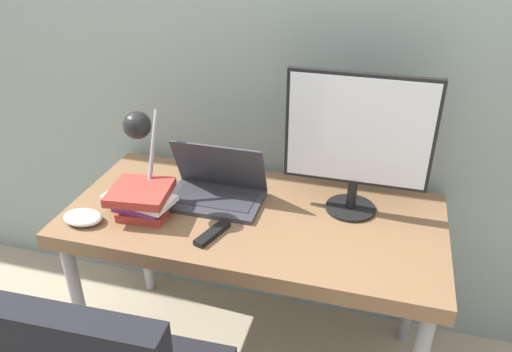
{
  "coord_description": "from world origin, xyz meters",
  "views": [
    {
      "loc": [
        0.42,
        -1.16,
        1.77
      ],
      "look_at": [
        0.02,
        0.3,
        0.92
      ],
      "focal_mm": 35.0,
      "sensor_mm": 36.0,
      "label": 1
    }
  ],
  "objects": [
    {
      "name": "monitor",
      "position": [
        0.34,
        0.46,
        1.04
      ],
      "size": [
        0.51,
        0.19,
        0.53
      ],
      "color": "black",
      "rests_on": "desk"
    },
    {
      "name": "desk_lamp",
      "position": [
        -0.39,
        0.29,
        1.0
      ],
      "size": [
        0.13,
        0.27,
        0.39
      ],
      "color": "#4C4C51",
      "rests_on": "desk"
    },
    {
      "name": "wall_back",
      "position": [
        0.0,
        0.73,
        1.3
      ],
      "size": [
        8.0,
        0.05,
        2.6
      ],
      "color": "gray",
      "rests_on": "ground_plane"
    },
    {
      "name": "tv_remote",
      "position": [
        -0.1,
        0.16,
        0.75
      ],
      "size": [
        0.09,
        0.16,
        0.02
      ],
      "color": "black",
      "rests_on": "desk"
    },
    {
      "name": "laptop",
      "position": [
        -0.17,
        0.39,
        0.79
      ],
      "size": [
        0.36,
        0.23,
        0.23
      ],
      "color": "#38383D",
      "rests_on": "desk"
    },
    {
      "name": "desk",
      "position": [
        0.0,
        0.33,
        0.67
      ],
      "size": [
        1.39,
        0.66,
        0.74
      ],
      "color": "brown",
      "rests_on": "ground_plane"
    },
    {
      "name": "game_controller",
      "position": [
        -0.58,
        0.11,
        0.76
      ],
      "size": [
        0.15,
        0.1,
        0.04
      ],
      "color": "white",
      "rests_on": "desk"
    },
    {
      "name": "book_stack",
      "position": [
        -0.39,
        0.22,
        0.81
      ],
      "size": [
        0.27,
        0.22,
        0.11
      ],
      "color": "#B2382D",
      "rests_on": "desk"
    }
  ]
}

